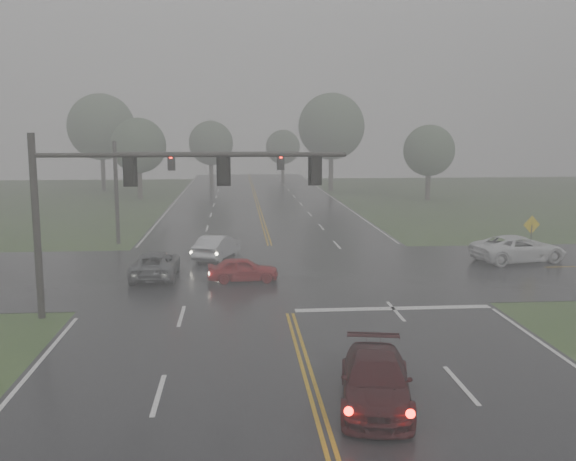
{
  "coord_description": "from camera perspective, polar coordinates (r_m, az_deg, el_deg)",
  "views": [
    {
      "loc": [
        -2.17,
        -11.87,
        7.61
      ],
      "look_at": [
        0.08,
        16.0,
        3.23
      ],
      "focal_mm": 40.0,
      "sensor_mm": 36.0,
      "label": 1
    }
  ],
  "objects": [
    {
      "name": "main_road",
      "position": [
        32.84,
        -0.7,
        -4.5
      ],
      "size": [
        18.0,
        160.0,
        0.02
      ],
      "primitive_type": "cube",
      "color": "black",
      "rests_on": "ground"
    },
    {
      "name": "tree_nw_b",
      "position": [
        84.35,
        -16.27,
        8.83
      ],
      "size": [
        8.29,
        8.29,
        12.18
      ],
      "color": "#362D23",
      "rests_on": "ground"
    },
    {
      "name": "tree_ne_a",
      "position": [
        81.79,
        3.87,
        9.21
      ],
      "size": [
        8.36,
        8.36,
        12.28
      ],
      "color": "#362D23",
      "rests_on": "ground"
    },
    {
      "name": "sedan_red",
      "position": [
        32.8,
        -4.02,
        -4.54
      ],
      "size": [
        3.65,
        1.58,
        1.23
      ],
      "primitive_type": "imported",
      "rotation": [
        0.0,
        0.0,
        1.61
      ],
      "color": "#A00E14",
      "rests_on": "ground"
    },
    {
      "name": "tree_e_near",
      "position": [
        72.29,
        12.43,
        6.95
      ],
      "size": [
        5.61,
        5.61,
        8.24
      ],
      "color": "#362D23",
      "rests_on": "ground"
    },
    {
      "name": "tree_n_mid",
      "position": [
        89.51,
        -6.87,
        7.72
      ],
      "size": [
        6.08,
        6.08,
        8.93
      ],
      "color": "#362D23",
      "rests_on": "ground"
    },
    {
      "name": "pickup_white",
      "position": [
        39.87,
        19.76,
        -2.64
      ],
      "size": [
        5.92,
        3.56,
        1.54
      ],
      "primitive_type": "imported",
      "rotation": [
        0.0,
        0.0,
        1.76
      ],
      "color": "white",
      "rests_on": "ground"
    },
    {
      "name": "tree_nw_a",
      "position": [
        73.69,
        -13.15,
        7.36
      ],
      "size": [
        6.13,
        6.13,
        9.01
      ],
      "color": "#362D23",
      "rests_on": "ground"
    },
    {
      "name": "sign_diamond_east",
      "position": [
        40.68,
        20.82,
        0.06
      ],
      "size": [
        1.08,
        0.21,
        2.62
      ],
      "rotation": [
        0.0,
        0.0,
        0.16
      ],
      "color": "black",
      "rests_on": "ground"
    },
    {
      "name": "sedan_maroon",
      "position": [
        18.78,
        7.75,
        -15.09
      ],
      "size": [
        2.74,
        5.02,
        1.38
      ],
      "primitive_type": "imported",
      "rotation": [
        0.0,
        0.0,
        -0.18
      ],
      "color": "black",
      "rests_on": "ground"
    },
    {
      "name": "stop_bar",
      "position": [
        28.15,
        9.34,
        -6.9
      ],
      "size": [
        8.5,
        0.5,
        0.01
      ],
      "primitive_type": "cube",
      "color": "silver",
      "rests_on": "ground"
    },
    {
      "name": "car_grey",
      "position": [
        34.3,
        -11.65,
        -4.11
      ],
      "size": [
        2.25,
        4.86,
        1.35
      ],
      "primitive_type": "imported",
      "rotation": [
        0.0,
        0.0,
        3.14
      ],
      "color": "#4C4F52",
      "rests_on": "ground"
    },
    {
      "name": "signal_gantry_far",
      "position": [
        43.91,
        -10.13,
        5.18
      ],
      "size": [
        12.42,
        0.35,
        6.92
      ],
      "color": "black",
      "rests_on": "ground"
    },
    {
      "name": "signal_gantry_near",
      "position": [
        26.61,
        -13.68,
        3.57
      ],
      "size": [
        12.67,
        0.33,
        7.52
      ],
      "color": "black",
      "rests_on": "ground"
    },
    {
      "name": "tree_n_far",
      "position": [
        98.97,
        -0.46,
        7.43
      ],
      "size": [
        5.25,
        5.25,
        7.71
      ],
      "color": "#362D23",
      "rests_on": "ground"
    },
    {
      "name": "cross_street",
      "position": [
        34.78,
        -0.93,
        -3.74
      ],
      "size": [
        120.0,
        14.0,
        0.02
      ],
      "primitive_type": "cube",
      "color": "black",
      "rests_on": "ground"
    },
    {
      "name": "sedan_silver",
      "position": [
        38.7,
        -6.3,
        -2.5
      ],
      "size": [
        2.88,
        4.57,
        1.42
      ],
      "primitive_type": "imported",
      "rotation": [
        0.0,
        0.0,
        2.8
      ],
      "color": "#B5B8BE",
      "rests_on": "ground"
    }
  ]
}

